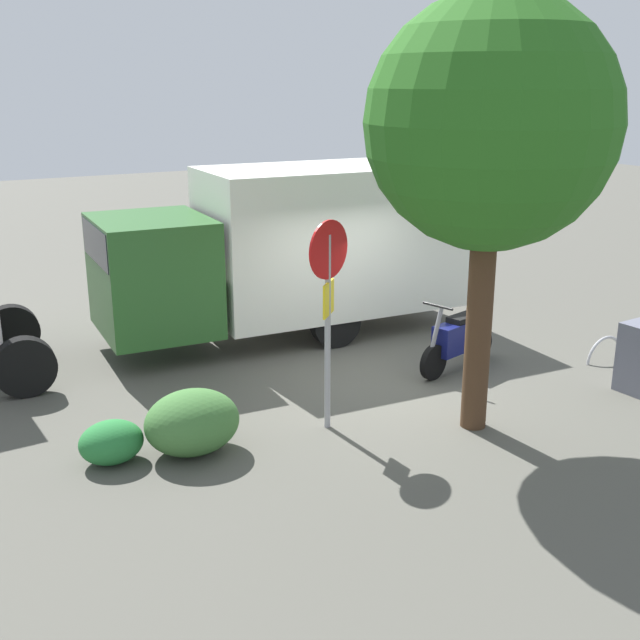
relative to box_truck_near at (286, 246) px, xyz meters
The scene contains 8 objects.
ground_plane 3.31m from the box_truck_near, 96.25° to the left, with size 60.00×60.00×0.00m, color #525048.
box_truck_near is the anchor object (origin of this frame).
motorcycle 3.53m from the box_truck_near, 119.22° to the left, with size 1.77×0.73×1.20m.
stop_sign 4.06m from the box_truck_near, 70.99° to the left, with size 0.71×0.33×2.82m.
street_tree 5.30m from the box_truck_near, 95.02° to the left, with size 3.11×3.11×5.54m.
bike_rack_hoop 5.77m from the box_truck_near, 136.71° to the left, with size 0.85×0.85×0.05m, color #B7B7BC.
shrub_near_sign 5.55m from the box_truck_near, 39.83° to the left, with size 0.79×0.64×0.54m, color #287838.
shrub_mid_verge 5.01m from the box_truck_near, 49.18° to the left, with size 1.20×0.98×0.82m, color #407337.
Camera 1 is at (6.46, 9.43, 4.48)m, focal length 44.16 mm.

